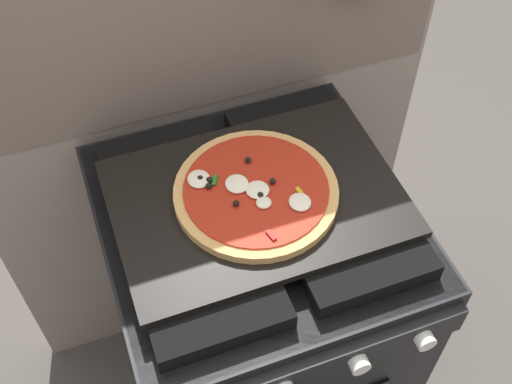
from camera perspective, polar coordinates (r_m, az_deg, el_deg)
kitchen_backsplash at (r=1.51m, az=-4.27°, el=5.95°), size 1.10×0.09×1.55m
stove at (r=1.59m, az=0.02°, el=-10.99°), size 0.60×0.64×0.90m
baking_tray at (r=1.21m, az=0.00°, el=-0.54°), size 0.54×0.38×0.02m
pizza_left at (r=1.19m, az=-0.13°, el=-0.07°), size 0.31×0.31×0.03m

